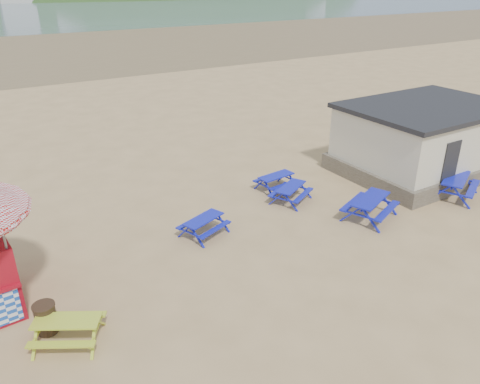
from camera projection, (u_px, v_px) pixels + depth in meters
ground at (242, 238)px, 16.40m from camera, size 400.00×400.00×0.00m
wet_sand at (11, 49)px, 58.82m from camera, size 400.00×400.00×0.00m
picnic_table_blue_a at (204, 226)px, 16.51m from camera, size 1.90×1.72×0.65m
picnic_table_blue_b at (276, 182)px, 20.02m from camera, size 1.71×1.44×0.66m
picnic_table_blue_c at (291, 194)px, 18.96m from camera, size 2.03×1.90×0.68m
picnic_table_blue_e at (370, 208)px, 17.61m from camera, size 2.43×2.22×0.83m
picnic_table_blue_f at (454, 187)px, 19.36m from camera, size 2.57×2.38×0.86m
picnic_table_yellow at (68, 331)px, 11.63m from camera, size 2.07×1.95×0.68m
litter_bin at (46, 318)px, 11.94m from camera, size 0.57×0.57×0.84m
amenity_block at (424, 138)px, 21.53m from camera, size 7.40×5.40×3.15m
headland_town at (154, 15)px, 240.74m from camera, size 264.00×144.00×108.00m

